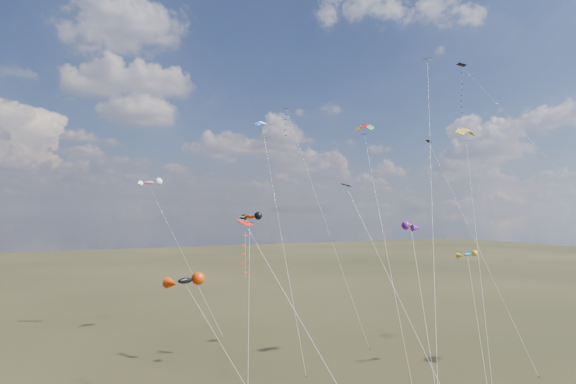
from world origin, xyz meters
name	(u,v)px	position (x,y,z in m)	size (l,w,h in m)	color
diamond_black_high	(477,103)	(22.07, 11.19, 29.91)	(14.19, 24.19, 35.02)	black
diamond_navy_tall	(291,136)	(8.55, 34.43, 28.00)	(3.48, 17.92, 32.57)	#0D1A45
diamond_black_mid	(376,248)	(0.11, 1.39, 13.75)	(1.12, 15.85, 19.39)	black
diamond_red_low	(252,258)	(-10.81, 2.11, 13.36)	(5.89, 12.99, 16.24)	red
diamond_navy_right	(433,173)	(21.59, 18.41, 21.86)	(1.52, 17.71, 26.37)	#0F1448
diamond_orange_center	(430,153)	(7.11, 2.51, 22.27)	(14.38, 17.10, 33.24)	orange
parafoil_yellow	(466,130)	(19.33, 10.21, 26.24)	(11.39, 13.63, 27.03)	gold
parafoil_blue_white	(263,124)	(2.94, 32.13, 29.11)	(4.83, 20.68, 29.88)	blue
parafoil_tricolor	(365,128)	(8.02, 14.44, 26.39)	(5.77, 15.42, 27.14)	#F3AF07
novelty_black_orange	(185,281)	(-14.85, 6.06, 11.35)	(6.86, 8.07, 11.95)	black
novelty_orange_black	(250,217)	(-3.86, 19.96, 16.15)	(5.16, 10.97, 16.74)	#C32800
novelty_white_purple	(411,228)	(2.12, -0.76, 15.52)	(4.27, 9.11, 15.98)	silver
novelty_redwhite_stripe	(149,183)	(-10.71, 43.14, 20.96)	(9.41, 13.41, 21.66)	red
novelty_blue_yellow	(468,255)	(17.37, 8.26, 11.99)	(6.39, 7.92, 12.45)	#1655A9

